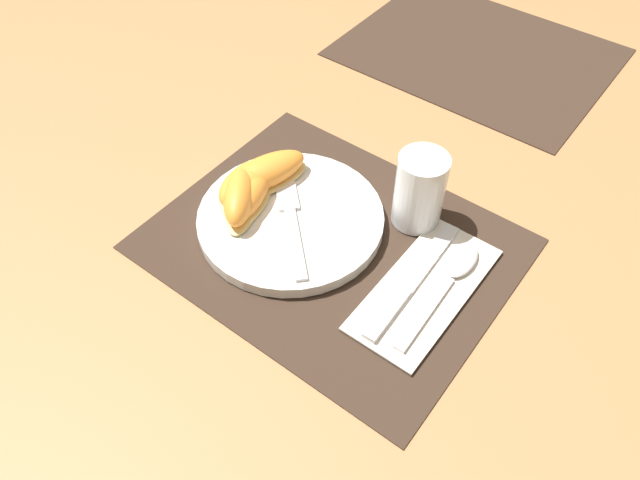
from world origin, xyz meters
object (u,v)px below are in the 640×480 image
at_px(juice_glass, 419,193).
at_px(knife, 411,282).
at_px(citrus_wedge_1, 247,185).
at_px(spoon, 452,273).
at_px(plate, 291,219).
at_px(citrus_wedge_2, 250,195).
at_px(fork, 290,214).
at_px(citrus_wedge_3, 240,198).
at_px(citrus_wedge_0, 264,174).

xyz_separation_m(juice_glass, knife, (0.05, -0.09, -0.04)).
bearing_deg(citrus_wedge_1, spoon, 10.72).
xyz_separation_m(plate, citrus_wedge_2, (-0.05, -0.02, 0.02)).
bearing_deg(fork, citrus_wedge_3, -153.65).
bearing_deg(plate, citrus_wedge_0, 159.76).
bearing_deg(fork, citrus_wedge_0, 159.06).
xyz_separation_m(juice_glass, fork, (-0.12, -0.10, -0.03)).
bearing_deg(citrus_wedge_3, citrus_wedge_2, 75.25).
height_order(knife, citrus_wedge_1, citrus_wedge_1).
distance_m(knife, citrus_wedge_1, 0.24).
distance_m(plate, citrus_wedge_3, 0.07).
bearing_deg(citrus_wedge_0, spoon, 5.20).
relative_size(spoon, citrus_wedge_2, 1.64).
xyz_separation_m(spoon, citrus_wedge_3, (-0.26, -0.08, 0.03)).
height_order(plate, citrus_wedge_1, citrus_wedge_1).
distance_m(plate, citrus_wedge_1, 0.07).
height_order(plate, knife, plate).
bearing_deg(fork, citrus_wedge_2, -164.95).
bearing_deg(citrus_wedge_3, citrus_wedge_0, 96.73).
distance_m(spoon, citrus_wedge_2, 0.27).
bearing_deg(citrus_wedge_0, citrus_wedge_1, -100.70).
distance_m(juice_glass, citrus_wedge_1, 0.22).
height_order(juice_glass, citrus_wedge_2, juice_glass).
relative_size(citrus_wedge_0, citrus_wedge_1, 1.37).
relative_size(fork, citrus_wedge_1, 1.47).
distance_m(plate, spoon, 0.21).
distance_m(spoon, citrus_wedge_3, 0.27).
xyz_separation_m(juice_glass, citrus_wedge_0, (-0.18, -0.08, -0.01)).
relative_size(spoon, citrus_wedge_3, 1.71).
bearing_deg(plate, citrus_wedge_1, -176.46).
distance_m(citrus_wedge_0, citrus_wedge_1, 0.03).
height_order(fork, citrus_wedge_0, citrus_wedge_0).
bearing_deg(spoon, citrus_wedge_2, -166.25).
height_order(knife, spoon, spoon).
bearing_deg(spoon, citrus_wedge_0, -174.80).
relative_size(juice_glass, spoon, 0.56).
distance_m(juice_glass, spoon, 0.11).
height_order(citrus_wedge_1, citrus_wedge_2, citrus_wedge_1).
height_order(knife, citrus_wedge_2, citrus_wedge_2).
relative_size(knife, fork, 1.38).
bearing_deg(citrus_wedge_1, citrus_wedge_3, -65.83).
bearing_deg(citrus_wedge_0, knife, -3.40).
distance_m(plate, fork, 0.01).
height_order(knife, citrus_wedge_3, citrus_wedge_3).
bearing_deg(citrus_wedge_2, plate, 16.45).
distance_m(juice_glass, citrus_wedge_2, 0.21).
xyz_separation_m(knife, citrus_wedge_3, (-0.23, -0.04, 0.03)).
distance_m(juice_glass, citrus_wedge_3, 0.22).
bearing_deg(spoon, juice_glass, 146.23).
distance_m(citrus_wedge_0, citrus_wedge_3, 0.05).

